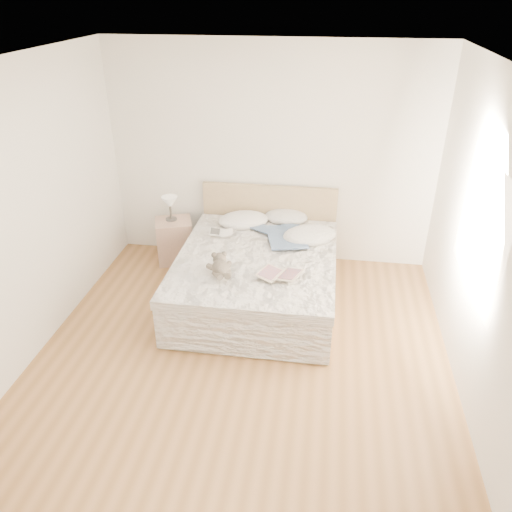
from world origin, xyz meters
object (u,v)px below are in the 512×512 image
Objects in this scene: childrens_book at (280,274)px; teddy_bear at (221,273)px; table_lamp at (170,203)px; bed at (258,274)px; nightstand at (175,241)px; photo_book at (221,233)px.

teddy_bear reaches higher than childrens_book.
bed is at bearing -31.64° from table_lamp.
nightstand is at bearing -46.20° from table_lamp.
bed is 0.75m from teddy_bear.
childrens_book is (1.49, -1.23, 0.35)m from nightstand.
nightstand is 1.79× the size of table_lamp.
bed reaches higher than childrens_book.
nightstand is at bearing 161.91° from childrens_book.
table_lamp is at bearing 133.80° from nightstand.
table_lamp is 0.86m from photo_book.
photo_book is at bearing 154.38° from childrens_book.
nightstand is 1.65m from teddy_bear.
nightstand is 1.72× the size of teddy_bear.
table_lamp is at bearing 101.77° from teddy_bear.
nightstand is 0.88m from photo_book.
table_lamp reaches higher than childrens_book.
bed is 7.53× the size of photo_book.
bed is 0.67m from photo_book.
bed reaches higher than photo_book.
bed is 1.40m from nightstand.
photo_book is 0.96m from teddy_bear.
photo_book is (0.74, -0.42, -0.15)m from table_lamp.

